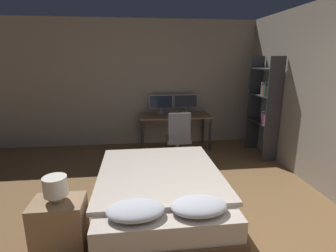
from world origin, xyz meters
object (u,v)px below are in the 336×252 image
Objects in this scene: bed at (160,193)px; monitor_left at (161,103)px; computer_mouse at (190,116)px; nightstand at (60,227)px; monitor_right at (186,102)px; keyboard at (177,117)px; office_chair at (178,143)px; desk at (175,119)px; bedside_lamp at (55,186)px; bookshelf at (266,103)px.

monitor_left is at bearing 84.30° from bed.
bed is at bearing -110.31° from computer_mouse.
monitor_left is at bearing 68.16° from nightstand.
monitor_right is 0.59m from keyboard.
nightstand is 0.59× the size of office_chair.
monitor_right is (0.27, 0.24, 0.31)m from desk.
bed reaches higher than nightstand.
bed is 2.33m from keyboard.
office_chair is at bearing -95.39° from keyboard.
nightstand is 3.45m from desk.
nightstand is 0.44m from bedside_lamp.
monitor_left is 7.48× the size of computer_mouse.
monitor_right reaches higher than bedside_lamp.
bookshelf is (3.24, 2.34, 0.35)m from bedside_lamp.
bookshelf reaches higher than monitor_left.
monitor_right is 7.48× the size of computer_mouse.
bookshelf reaches higher than nightstand.
nightstand is 3.26m from keyboard.
monitor_right reaches higher than desk.
office_chair is at bearing -78.35° from monitor_left.
bookshelf is (1.65, -0.71, 0.43)m from desk.
monitor_left is at bearing 139.50° from computer_mouse.
bed is 3.93× the size of monitor_right.
desk is at bearing 90.00° from keyboard.
bedside_lamp is 3.23m from keyboard.
bed is 8.22× the size of bedside_lamp.
office_chair is 0.50× the size of bookshelf.
desk is 1.84m from bookshelf.
bed is at bearing -95.70° from monitor_left.
monitor_right reaches higher than bed.
office_chair is (-0.06, -0.82, -0.27)m from desk.
keyboard is 0.69m from office_chair.
desk is 0.38m from computer_mouse.
desk is 0.48m from monitor_right.
monitor_left reaches higher than keyboard.
desk reaches higher than nightstand.
computer_mouse is 0.04× the size of bookshelf.
keyboard is (0.54, 2.21, 0.48)m from bed.
keyboard is at bearing 180.00° from computer_mouse.
monitor_left is 2.14m from bookshelf.
bed is 3.61× the size of nightstand.
monitor_left reaches higher than computer_mouse.
bedside_lamp reaches higher than nightstand.
monitor_left reaches higher than office_chair.
bookshelf is (1.65, -0.47, 0.34)m from keyboard.
office_chair is (0.22, -1.06, -0.58)m from monitor_left.
bedside_lamp is 4.01m from bookshelf.
desk is 21.50× the size of computer_mouse.
desk is at bearing 62.44° from bedside_lamp.
office_chair is (-0.06, -0.59, -0.36)m from keyboard.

